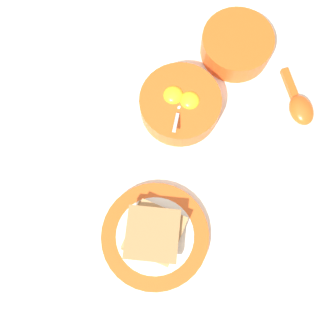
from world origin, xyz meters
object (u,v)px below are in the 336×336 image
Objects in this scene: toast_sandwich at (153,233)px; egg_bowl at (180,104)px; soup_spoon at (300,106)px; congee_bowl at (237,44)px; toast_plate at (155,236)px.

egg_bowl is at bearing 20.29° from toast_sandwich.
congee_bowl is at bearing 74.87° from soup_spoon.
egg_bowl is at bearing 169.81° from congee_bowl.
congee_bowl is (0.46, 0.07, -0.01)m from toast_sandwich.
toast_plate is 0.43m from soup_spoon.
congee_bowl is (0.46, 0.07, 0.02)m from toast_plate.
egg_bowl is 1.38× the size of soup_spoon.
toast_plate is at bearing -159.14° from egg_bowl.
toast_plate is 1.59× the size of toast_sandwich.
egg_bowl is 1.10× the size of congee_bowl.
soup_spoon is at bearing -58.31° from egg_bowl.
toast_plate is at bearing -171.59° from congee_bowl.
egg_bowl reaches higher than toast_plate.
toast_sandwich reaches higher than soup_spoon.
congee_bowl is at bearing 8.41° from toast_plate.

